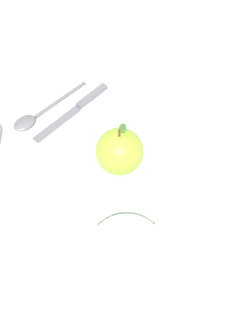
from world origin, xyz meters
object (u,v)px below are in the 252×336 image
Objects in this scene: dinner_plate at (126,171)px; spoon at (33,117)px; apple at (120,151)px; side_bowl at (127,253)px; knife at (78,107)px.

spoon is (0.01, 0.22, -0.00)m from dinner_plate.
apple is 0.53× the size of spoon.
dinner_plate is at bearing 33.44° from side_bowl.
apple reaches higher than knife.
apple reaches higher than side_bowl.
spoon is (0.15, 0.31, -0.02)m from side_bowl.
knife is (0.22, 0.26, -0.02)m from side_bowl.
dinner_plate is 0.22m from spoon.
dinner_plate is 2.25× the size of apple.
spoon is at bearing 86.98° from dinner_plate.
dinner_plate is 1.20× the size of spoon.
side_bowl reaches higher than dinner_plate.
knife is (0.08, 0.17, -0.01)m from dinner_plate.
knife is at bearing -38.61° from spoon.
dinner_plate reaches higher than spoon.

